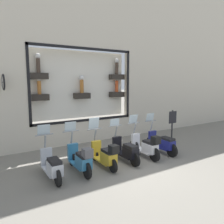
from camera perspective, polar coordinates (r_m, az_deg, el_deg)
ground_plane at (r=8.29m, az=3.25°, el=-13.51°), size 120.00×120.00×0.00m
building_facade at (r=11.10m, az=-7.89°, el=19.88°), size 1.24×36.00×10.47m
scooter_navy_0 at (r=9.57m, az=13.03°, el=-7.92°), size 1.81×0.61×1.63m
scooter_white_1 at (r=8.90m, az=8.94°, el=-8.78°), size 1.81×0.60×1.64m
scooter_black_2 at (r=8.40m, az=3.72°, el=-10.07°), size 1.80×0.60×1.55m
scooter_yellow_3 at (r=7.86m, az=-1.72°, el=-11.14°), size 1.79×0.60×1.68m
scooter_teal_4 at (r=7.46m, az=-8.17°, el=-12.14°), size 1.81×0.60×1.61m
scooter_silver_5 at (r=7.24m, az=-15.40°, el=-13.41°), size 1.80×0.61×1.61m
shop_sign_post at (r=10.43m, az=15.43°, el=-3.88°), size 0.36×0.45×1.74m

